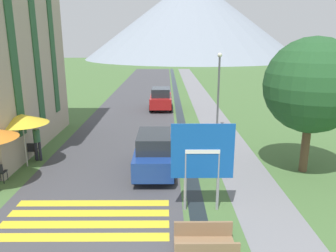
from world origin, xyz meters
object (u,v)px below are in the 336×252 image
object	(u,v)px
cafe_chair_far_right	(32,149)
person_standing_terrace	(37,140)
person_seated_near	(8,158)
road_sign	(202,157)
cafe_umbrella_middle_yellow	(22,119)
tree_by_path	(312,86)
parked_car_far	(161,99)
footbridge	(205,245)
parked_car_near	(154,152)
cafe_chair_far_left	(32,149)
streetlamp	(219,86)

from	to	relation	value
cafe_chair_far_right	person_standing_terrace	world-z (taller)	person_standing_terrace
person_seated_near	person_standing_terrace	xyz separation A→B (m)	(0.75, 1.49, 0.33)
person_seated_near	road_sign	bearing A→B (deg)	-22.16
cafe_umbrella_middle_yellow	tree_by_path	bearing A→B (deg)	-2.80
parked_car_far	tree_by_path	bearing A→B (deg)	-63.71
footbridge	person_standing_terrace	size ratio (longest dim) A/B	0.96
footbridge	person_standing_terrace	world-z (taller)	person_standing_terrace
road_sign	tree_by_path	xyz separation A→B (m)	(4.95, 3.45, 1.89)
parked_car_near	cafe_umbrella_middle_yellow	bearing A→B (deg)	174.06
footbridge	cafe_chair_far_left	distance (m)	10.64
cafe_chair_far_left	parked_car_near	bearing A→B (deg)	-36.61
cafe_chair_far_right	cafe_chair_far_left	world-z (taller)	same
cafe_umbrella_middle_yellow	person_standing_terrace	world-z (taller)	cafe_umbrella_middle_yellow
cafe_chair_far_right	person_seated_near	xyz separation A→B (m)	(-0.36, -1.68, 0.19)
footbridge	parked_car_near	bearing A→B (deg)	105.38
footbridge	tree_by_path	size ratio (longest dim) A/B	0.29
cafe_umbrella_middle_yellow	streetlamp	size ratio (longest dim) A/B	0.50
streetlamp	parked_car_far	bearing A→B (deg)	117.97
road_sign	person_seated_near	size ratio (longest dim) A/B	2.45
cafe_chair_far_right	cafe_chair_far_left	xyz separation A→B (m)	(0.00, -0.04, 0.00)
tree_by_path	person_seated_near	bearing A→B (deg)	-179.51
streetlamp	tree_by_path	distance (m)	7.11
parked_car_far	person_standing_terrace	xyz separation A→B (m)	(-5.78, -12.02, 0.12)
person_seated_near	parked_car_near	bearing A→B (deg)	0.99
road_sign	person_seated_near	xyz separation A→B (m)	(-8.19, 3.34, -1.26)
person_standing_terrace	streetlamp	distance (m)	10.91
cafe_chair_far_left	cafe_umbrella_middle_yellow	distance (m)	1.99
parked_car_near	cafe_chair_far_right	size ratio (longest dim) A/B	4.88
parked_car_near	cafe_chair_far_right	world-z (taller)	parked_car_near
road_sign	streetlamp	bearing A→B (deg)	78.35
footbridge	person_standing_terrace	xyz separation A→B (m)	(-7.31, 7.19, 0.81)
footbridge	cafe_chair_far_right	distance (m)	10.67
parked_car_near	road_sign	bearing A→B (deg)	-63.27
parked_car_near	person_standing_terrace	world-z (taller)	parked_car_near
cafe_chair_far_left	person_seated_near	xyz separation A→B (m)	(-0.37, -1.65, 0.19)
streetlamp	parked_car_near	bearing A→B (deg)	-120.41
person_standing_terrace	parked_car_near	bearing A→B (deg)	-13.54
person_standing_terrace	streetlamp	bearing A→B (deg)	28.05
footbridge	parked_car_far	size ratio (longest dim) A/B	0.45
tree_by_path	road_sign	bearing A→B (deg)	-145.15
parked_car_near	person_seated_near	world-z (taller)	parked_car_near
road_sign	footbridge	size ratio (longest dim) A/B	1.82
parked_car_near	footbridge	bearing A→B (deg)	-74.62
person_seated_near	cafe_chair_far_right	bearing A→B (deg)	77.79
road_sign	cafe_chair_far_left	xyz separation A→B (m)	(-7.82, 4.98, -1.45)
road_sign	footbridge	world-z (taller)	road_sign
parked_car_far	cafe_chair_far_left	xyz separation A→B (m)	(-6.16, -11.85, -0.39)
road_sign	tree_by_path	bearing A→B (deg)	34.85
cafe_chair_far_left	streetlamp	size ratio (longest dim) A/B	0.17
cafe_chair_far_right	streetlamp	world-z (taller)	streetlamp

